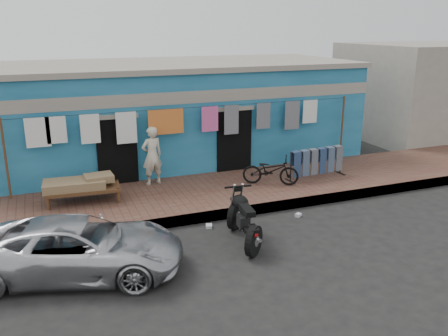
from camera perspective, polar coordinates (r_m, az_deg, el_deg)
ground at (r=10.36m, az=4.10°, el=-9.11°), size 80.00×80.00×0.00m
sidewalk at (r=12.86m, az=-1.63°, el=-3.17°), size 28.00×3.00×0.25m
curb at (r=11.60m, az=0.82°, el=-5.45°), size 28.00×0.10×0.25m
building at (r=16.15m, az=-6.53°, el=6.61°), size 12.20×5.20×3.36m
neighbor_right at (r=21.69m, az=23.08°, el=8.57°), size 6.00×5.00×3.80m
clothesline at (r=13.44m, az=-4.93°, el=5.20°), size 10.06×0.06×2.10m
car at (r=9.36m, az=-17.05°, el=-9.06°), size 4.31×2.90×1.11m
seated_person at (r=13.21m, az=-8.65°, el=1.48°), size 0.66×0.51×1.64m
bicycle at (r=13.18m, az=5.64°, el=0.10°), size 1.60×1.24×0.99m
motorcycle at (r=10.23m, az=2.43°, el=-5.97°), size 1.04×1.89×1.12m
charpoy at (r=12.39m, az=-16.57°, el=-2.52°), size 2.03×1.20×0.63m
jeans_rack at (r=13.98m, az=11.08°, el=0.63°), size 1.93×0.68×0.90m
litter_a at (r=11.02m, az=2.40°, el=-7.20°), size 0.22×0.21×0.08m
litter_b at (r=11.86m, az=8.93°, el=-5.61°), size 0.19×0.17×0.08m
litter_c at (r=11.11m, az=-1.82°, el=-7.01°), size 0.20×0.22×0.07m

